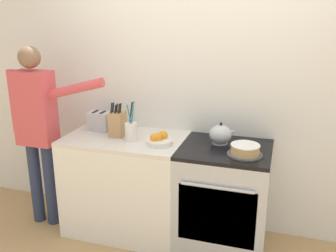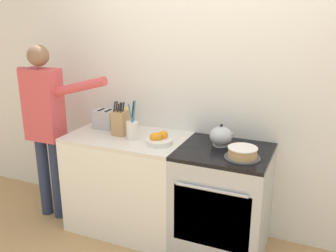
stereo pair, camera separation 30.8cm
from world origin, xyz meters
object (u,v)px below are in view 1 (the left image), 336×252
layer_cake (245,150)px  fruit_bowl (159,140)px  milk_carton (122,119)px  toaster (100,121)px  knife_block (118,124)px  utensil_crock (131,131)px  person_baker (37,122)px  tea_kettle (221,134)px  stove_range (223,198)px

layer_cake → fruit_bowl: 0.70m
fruit_bowl → milk_carton: size_ratio=1.08×
toaster → milk_carton: bearing=27.3°
knife_block → utensil_crock: bearing=-26.7°
fruit_bowl → person_baker: person_baker is taller
milk_carton → person_baker: 0.75m
knife_block → milk_carton: 0.20m
tea_kettle → toaster: bearing=178.7°
toaster → fruit_bowl: bearing=-17.1°
person_baker → stove_range: bearing=-4.7°
knife_block → toaster: size_ratio=1.46×
layer_cake → toaster: size_ratio=1.31×
utensil_crock → person_baker: 0.88m
utensil_crock → fruit_bowl: utensil_crock is taller
stove_range → layer_cake: 0.53m
utensil_crock → toaster: 0.43m
layer_cake → milk_carton: milk_carton is taller
layer_cake → milk_carton: 1.22m
person_baker → fruit_bowl: bearing=-6.5°
knife_block → toaster: bearing=155.9°
layer_cake → utensil_crock: (-0.96, 0.05, 0.05)m
tea_kettle → person_baker: 1.63m
layer_cake → milk_carton: size_ratio=1.34×
stove_range → tea_kettle: size_ratio=3.97×
utensil_crock → toaster: bearing=154.9°
tea_kettle → milk_carton: bearing=172.8°
utensil_crock → toaster: (-0.39, 0.18, 0.00)m
person_baker → tea_kettle: bearing=-1.1°
knife_block → person_baker: person_baker is taller
stove_range → person_baker: (-1.67, -0.13, 0.55)m
fruit_bowl → toaster: toaster is taller
tea_kettle → person_baker: bearing=-172.0°
tea_kettle → stove_range: bearing=-59.3°
utensil_crock → stove_range: bearing=4.2°
layer_cake → person_baker: size_ratio=0.16×
tea_kettle → toaster: size_ratio=1.09×
utensil_crock → tea_kettle: bearing=12.0°
milk_carton → knife_block: bearing=-75.6°
layer_cake → fruit_bowl: bearing=177.4°
toaster → person_baker: size_ratio=0.12×
stove_range → fruit_bowl: fruit_bowl is taller
milk_carton → fruit_bowl: bearing=-32.2°
tea_kettle → fruit_bowl: tea_kettle is taller
stove_range → toaster: size_ratio=4.32×
stove_range → knife_block: size_ratio=2.96×
milk_carton → layer_cake: bearing=-15.5°
layer_cake → knife_block: 1.13m
toaster → person_baker: person_baker is taller
layer_cake → milk_carton: (-1.17, 0.33, 0.06)m
milk_carton → tea_kettle: bearing=-7.2°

